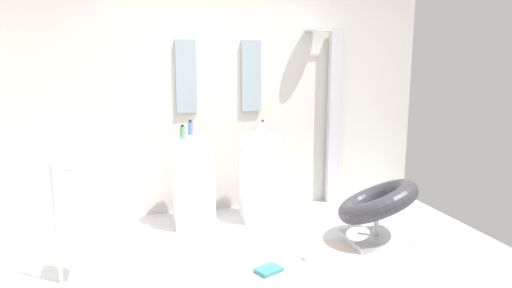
{
  "coord_description": "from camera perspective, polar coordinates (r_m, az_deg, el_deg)",
  "views": [
    {
      "loc": [
        -0.88,
        -3.4,
        1.72
      ],
      "look_at": [
        0.15,
        0.55,
        0.95
      ],
      "focal_mm": 31.88,
      "sensor_mm": 36.0,
      "label": 1
    }
  ],
  "objects": [
    {
      "name": "towel_rack",
      "position": [
        3.74,
        -21.63,
        -7.02
      ],
      "size": [
        0.37,
        0.22,
        0.95
      ],
      "color": "#B7BABF",
      "rests_on": "ground_plane"
    },
    {
      "name": "vanity_mirror_left",
      "position": [
        5.01,
        -8.77,
        8.34
      ],
      "size": [
        0.22,
        0.03,
        0.78
      ],
      "primitive_type": "cube",
      "color": "#8C9EA8"
    },
    {
      "name": "soap_bottle_blue",
      "position": [
        4.77,
        -8.23,
        1.97
      ],
      "size": [
        0.05,
        0.05,
        0.16
      ],
      "color": "#4C72B7",
      "rests_on": "pedestal_sink_left"
    },
    {
      "name": "shower_column",
      "position": [
        5.44,
        9.6,
        3.77
      ],
      "size": [
        0.49,
        0.24,
        2.05
      ],
      "color": "#B7BABF",
      "rests_on": "ground_plane"
    },
    {
      "name": "pedestal_sink_left",
      "position": [
        4.76,
        -7.89,
        -4.61
      ],
      "size": [
        0.41,
        0.41,
        1.03
      ],
      "color": "white",
      "rests_on": "ground_plane"
    },
    {
      "name": "soap_bottle_green",
      "position": [
        4.57,
        -9.2,
        1.45
      ],
      "size": [
        0.05,
        0.05,
        0.14
      ],
      "color": "#59996B",
      "rests_on": "pedestal_sink_left"
    },
    {
      "name": "vanity_mirror_right",
      "position": [
        5.13,
        -0.61,
        8.52
      ],
      "size": [
        0.22,
        0.03,
        0.78
      ],
      "primitive_type": "cube",
      "color": "#8C9EA8"
    },
    {
      "name": "pedestal_sink_right",
      "position": [
        4.89,
        0.6,
        -4.09
      ],
      "size": [
        0.41,
        0.41,
        1.03
      ],
      "color": "white",
      "rests_on": "ground_plane"
    },
    {
      "name": "area_rug",
      "position": [
        4.03,
        4.67,
        -14.53
      ],
      "size": [
        1.2,
        0.75,
        0.01
      ],
      "primitive_type": "cube",
      "color": "beige",
      "rests_on": "ground_plane"
    },
    {
      "name": "rear_partition",
      "position": [
        5.14,
        -4.74,
        5.96
      ],
      "size": [
        4.8,
        0.1,
        2.6
      ],
      "primitive_type": "cube",
      "color": "beige",
      "rests_on": "ground_plane"
    },
    {
      "name": "magazine_teal",
      "position": [
        3.83,
        1.6,
        -15.52
      ],
      "size": [
        0.25,
        0.22,
        0.03
      ],
      "primitive_type": "cube",
      "rotation": [
        0.0,
        0.0,
        0.45
      ],
      "color": "teal",
      "rests_on": "area_rug"
    },
    {
      "name": "ground_plane",
      "position": [
        3.92,
        -0.1,
        -15.68
      ],
      "size": [
        4.8,
        3.6,
        0.04
      ],
      "primitive_type": "cube",
      "color": "silver"
    },
    {
      "name": "lounge_chair",
      "position": [
        4.46,
        14.94,
        -7.59
      ],
      "size": [
        1.09,
        1.09,
        0.65
      ],
      "color": "#B7BABF",
      "rests_on": "ground_plane"
    },
    {
      "name": "soap_bottle_white",
      "position": [
        4.65,
        0.85,
        1.92
      ],
      "size": [
        0.04,
        0.04,
        0.17
      ],
      "color": "white",
      "rests_on": "pedestal_sink_right"
    },
    {
      "name": "coffee_mug",
      "position": [
        4.04,
        6.69,
        -13.65
      ],
      "size": [
        0.07,
        0.07,
        0.1
      ],
      "primitive_type": "cylinder",
      "color": "white",
      "rests_on": "area_rug"
    }
  ]
}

